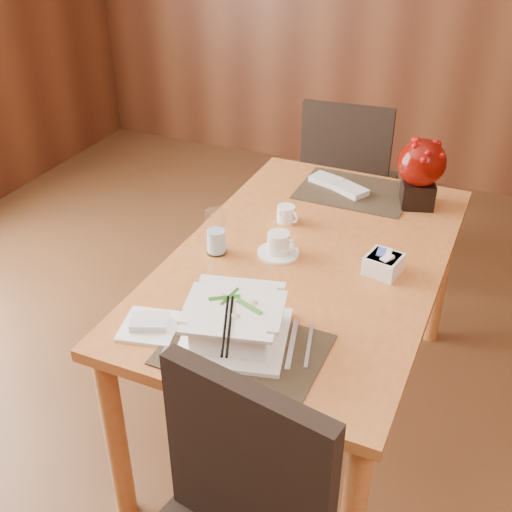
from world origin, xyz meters
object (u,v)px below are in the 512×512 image
at_px(water_glass, 216,232).
at_px(dining_table, 308,279).
at_px(bread_plate, 150,326).
at_px(far_chair, 347,178).
at_px(soup_setting, 234,323).
at_px(sugar_caddy, 383,264).
at_px(berry_decor, 421,169).
at_px(coffee_cup, 278,245).
at_px(creamer_jug, 286,214).

bearing_deg(water_glass, dining_table, 19.41).
distance_m(bread_plate, far_chair, 1.68).
xyz_separation_m(dining_table, soup_setting, (-0.04, -0.52, 0.16)).
height_order(soup_setting, water_glass, water_glass).
bearing_deg(sugar_caddy, water_glass, -168.97).
relative_size(soup_setting, far_chair, 0.38).
distance_m(water_glass, sugar_caddy, 0.58).
distance_m(soup_setting, berry_decor, 1.10).
height_order(water_glass, far_chair, far_chair).
bearing_deg(coffee_cup, sugar_caddy, 5.16).
height_order(sugar_caddy, bread_plate, sugar_caddy).
height_order(dining_table, soup_setting, soup_setting).
height_order(berry_decor, bread_plate, berry_decor).
bearing_deg(coffee_cup, far_chair, 93.70).
bearing_deg(creamer_jug, soup_setting, -56.53).
bearing_deg(creamer_jug, water_glass, -90.76).
xyz_separation_m(dining_table, sugar_caddy, (0.26, 0.00, 0.13)).
xyz_separation_m(water_glass, bread_plate, (0.01, -0.46, -0.08)).
distance_m(coffee_cup, water_glass, 0.22).
bearing_deg(far_chair, water_glass, 78.40).
relative_size(soup_setting, sugar_caddy, 3.34).
distance_m(creamer_jug, far_chair, 0.93).
bearing_deg(coffee_cup, water_glass, -159.04).
bearing_deg(sugar_caddy, berry_decor, 90.07).
bearing_deg(soup_setting, far_chair, 80.62).
bearing_deg(coffee_cup, bread_plate, -109.55).
height_order(creamer_jug, bread_plate, creamer_jug).
bearing_deg(berry_decor, water_glass, -131.33).
distance_m(coffee_cup, bread_plate, 0.57).
relative_size(soup_setting, coffee_cup, 2.46).
relative_size(coffee_cup, far_chair, 0.15).
bearing_deg(far_chair, dining_table, 93.82).
relative_size(creamer_jug, far_chair, 0.09).
bearing_deg(soup_setting, dining_table, 70.98).
distance_m(coffee_cup, far_chair, 1.15).
relative_size(coffee_cup, sugar_caddy, 1.36).
bearing_deg(far_chair, berry_decor, 122.68).
bearing_deg(far_chair, bread_plate, 80.50).
distance_m(coffee_cup, creamer_jug, 0.24).
relative_size(water_glass, far_chair, 0.17).
distance_m(dining_table, creamer_jug, 0.29).
xyz_separation_m(berry_decor, far_chair, (-0.44, 0.56, -0.36)).
height_order(dining_table, berry_decor, berry_decor).
xyz_separation_m(dining_table, far_chair, (-0.18, 1.10, -0.11)).
relative_size(water_glass, sugar_caddy, 1.51).
relative_size(dining_table, berry_decor, 5.41).
bearing_deg(far_chair, creamer_jug, 85.25).
distance_m(soup_setting, bread_plate, 0.26).
height_order(berry_decor, far_chair, berry_decor).
xyz_separation_m(dining_table, berry_decor, (0.26, 0.54, 0.25)).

